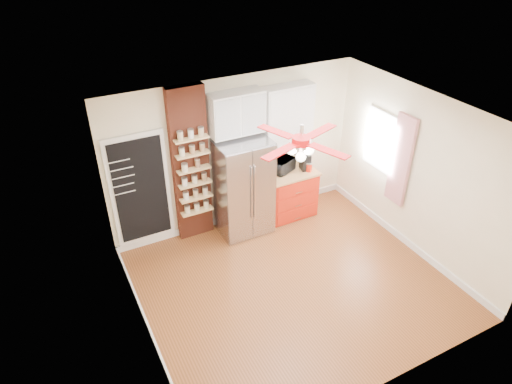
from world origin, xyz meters
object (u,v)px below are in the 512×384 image
red_cabinet (289,193)px  canister_left (309,167)px  pantry_jar_oats (185,168)px  ceiling_fan (301,141)px  fridge (243,187)px  coffee_maker (305,162)px  toaster_oven (282,165)px

red_cabinet → canister_left: 0.62m
red_cabinet → canister_left: (0.31, -0.13, 0.53)m
pantry_jar_oats → ceiling_fan: bearing=-60.2°
ceiling_fan → fridge: bearing=91.8°
canister_left → fridge: bearing=176.2°
red_cabinet → coffee_maker: bearing=-7.1°
ceiling_fan → canister_left: bearing=51.6°
fridge → toaster_oven: (0.86, 0.14, 0.14)m
coffee_maker → fridge: bearing=-167.8°
coffee_maker → canister_left: coffee_maker is taller
ceiling_fan → canister_left: size_ratio=9.02×
toaster_oven → canister_left: 0.48m
red_cabinet → pantry_jar_oats: 2.16m
toaster_oven → canister_left: bearing=-52.0°
canister_left → coffee_maker: bearing=102.3°
coffee_maker → ceiling_fan: bearing=-114.7°
coffee_maker → pantry_jar_oats: size_ratio=2.39×
red_cabinet → canister_left: bearing=-23.7°
ceiling_fan → pantry_jar_oats: ceiling_fan is taller
toaster_oven → coffee_maker: 0.42m
fridge → red_cabinet: (0.97, 0.05, -0.42)m
toaster_oven → pantry_jar_oats: (-1.81, -0.01, 0.42)m
red_cabinet → canister_left: size_ratio=6.05×
ceiling_fan → pantry_jar_oats: bearing=119.8°
red_cabinet → toaster_oven: toaster_oven is taller
coffee_maker → pantry_jar_oats: bearing=-171.3°
fridge → coffee_maker: 1.27m
canister_left → toaster_oven: bearing=152.1°
fridge → coffee_maker: fridge is taller
red_cabinet → coffee_maker: (0.29, -0.04, 0.60)m
coffee_maker → toaster_oven: bearing=174.4°
fridge → red_cabinet: fridge is taller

